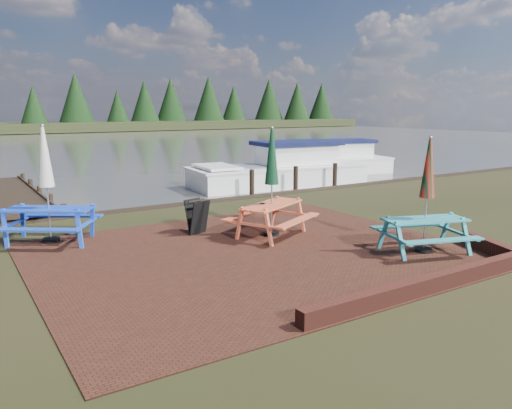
{
  "coord_description": "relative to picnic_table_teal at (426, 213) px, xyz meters",
  "views": [
    {
      "loc": [
        -5.56,
        -7.84,
        3.11
      ],
      "look_at": [
        0.27,
        1.34,
        1.0
      ],
      "focal_mm": 35.0,
      "sensor_mm": 36.0,
      "label": 1
    }
  ],
  "objects": [
    {
      "name": "ground",
      "position": [
        -3.16,
        0.93,
        -0.88
      ],
      "size": [
        120.0,
        120.0,
        0.0
      ],
      "primitive_type": "plane",
      "color": "black",
      "rests_on": "ground"
    },
    {
      "name": "paving",
      "position": [
        -3.16,
        1.93,
        -0.87
      ],
      "size": [
        9.0,
        7.5,
        0.02
      ],
      "primitive_type": "cube",
      "color": "#3B1B12",
      "rests_on": "ground"
    },
    {
      "name": "brick_wall",
      "position": [
        -1.02,
        -1.48,
        -0.73
      ],
      "size": [
        6.21,
        1.79,
        0.3
      ],
      "color": "#4C1E16",
      "rests_on": "ground"
    },
    {
      "name": "water",
      "position": [
        -3.16,
        37.93,
        -0.88
      ],
      "size": [
        120.0,
        60.0,
        0.02
      ],
      "primitive_type": "cube",
      "color": "#423F39",
      "rests_on": "ground"
    },
    {
      "name": "picnic_table_teal",
      "position": [
        0.0,
        0.0,
        0.0
      ],
      "size": [
        2.21,
        2.08,
        2.5
      ],
      "rotation": [
        0.0,
        0.0,
        -0.32
      ],
      "color": "teal",
      "rests_on": "ground"
    },
    {
      "name": "picnic_table_red",
      "position": [
        -1.99,
        2.98,
        0.05
      ],
      "size": [
        2.46,
        2.36,
        2.65
      ],
      "rotation": [
        0.0,
        0.0,
        0.45
      ],
      "color": "#E2613A",
      "rests_on": "ground"
    },
    {
      "name": "picnic_table_blue",
      "position": [
        -6.71,
        5.23,
        0.08
      ],
      "size": [
        2.59,
        2.53,
        2.72
      ],
      "rotation": [
        0.0,
        0.0,
        -0.59
      ],
      "color": "blue",
      "rests_on": "ground"
    },
    {
      "name": "chalkboard",
      "position": [
        -3.45,
        4.14,
        -0.43
      ],
      "size": [
        0.57,
        0.65,
        0.86
      ],
      "rotation": [
        0.0,
        0.0,
        0.31
      ],
      "color": "black",
      "rests_on": "ground"
    },
    {
      "name": "jetty",
      "position": [
        -6.66,
        12.21,
        -0.76
      ],
      "size": [
        1.76,
        9.08,
        1.0
      ],
      "color": "black",
      "rests_on": "ground"
    },
    {
      "name": "boat_near",
      "position": [
        3.67,
        10.52,
        -0.45
      ],
      "size": [
        7.9,
        3.38,
        2.08
      ],
      "rotation": [
        0.0,
        0.0,
        1.47
      ],
      "color": "white",
      "rests_on": "ground"
    },
    {
      "name": "boat_far",
      "position": [
        8.32,
        12.39,
        -0.51
      ],
      "size": [
        6.32,
        3.38,
        1.87
      ],
      "rotation": [
        0.0,
        0.0,
        1.35
      ],
      "color": "white",
      "rests_on": "ground"
    }
  ]
}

